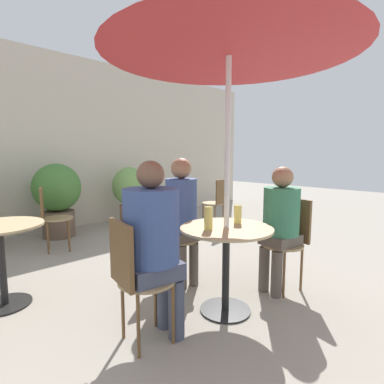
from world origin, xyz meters
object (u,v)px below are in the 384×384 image
at_px(seated_person_1, 182,210).
at_px(potted_plant_2, 129,191).
at_px(potted_plant_1, 57,195).
at_px(umbrella, 229,37).
at_px(cafe_table_far, 1,247).
at_px(bistro_chair_0, 289,235).
at_px(bistro_chair_1, 175,229).
at_px(bistro_chair_2, 134,271).
at_px(bistro_chair_3, 50,213).
at_px(bistro_chair_4, 218,199).
at_px(cafe_table_near, 226,248).
at_px(seated_person_0, 280,218).
at_px(beer_glass_1, 238,214).
at_px(seated_person_2, 154,237).
at_px(beer_glass_0, 208,218).

bearing_deg(seated_person_1, potted_plant_2, 77.38).
relative_size(potted_plant_1, umbrella, 0.50).
relative_size(cafe_table_far, potted_plant_1, 0.62).
bearing_deg(seated_person_1, umbrella, -90.00).
distance_m(bistro_chair_0, bistro_chair_1, 1.14).
relative_size(bistro_chair_2, bistro_chair_3, 1.00).
bearing_deg(bistro_chair_3, bistro_chair_4, -86.29).
relative_size(bistro_chair_3, potted_plant_2, 0.82).
height_order(cafe_table_near, bistro_chair_3, bistro_chair_3).
xyz_separation_m(cafe_table_far, seated_person_0, (1.95, -1.48, 0.19)).
bearing_deg(potted_plant_2, umbrella, -109.40).
distance_m(bistro_chair_2, beer_glass_1, 1.01).
relative_size(cafe_table_far, bistro_chair_0, 0.82).
xyz_separation_m(bistro_chair_3, seated_person_0, (1.13, -2.73, 0.18)).
bearing_deg(bistro_chair_2, potted_plant_1, -2.50).
xyz_separation_m(cafe_table_far, bistro_chair_2, (0.51, -1.25, 0.01)).
bearing_deg(beer_glass_1, potted_plant_2, 73.21).
bearing_deg(potted_plant_1, umbrella, -87.61).
xyz_separation_m(seated_person_2, beer_glass_1, (0.82, -0.09, 0.06)).
relative_size(cafe_table_far, seated_person_2, 0.57).
relative_size(bistro_chair_1, umbrella, 0.38).
relative_size(bistro_chair_4, beer_glass_0, 4.80).
bearing_deg(cafe_table_near, potted_plant_1, 92.39).
relative_size(cafe_table_near, bistro_chair_4, 0.86).
distance_m(seated_person_1, seated_person_2, 0.93).
relative_size(bistro_chair_4, umbrella, 0.38).
height_order(bistro_chair_0, potted_plant_2, potted_plant_2).
bearing_deg(seated_person_0, bistro_chair_2, -90.00).
distance_m(seated_person_2, beer_glass_0, 0.49).
distance_m(cafe_table_far, umbrella, 2.51).
relative_size(bistro_chair_1, bistro_chair_3, 1.00).
bearing_deg(seated_person_1, beer_glass_0, -104.91).
height_order(cafe_table_far, potted_plant_2, potted_plant_2).
bearing_deg(seated_person_2, potted_plant_1, 0.08).
xyz_separation_m(bistro_chair_0, umbrella, (-0.79, 0.13, 1.64)).
height_order(bistro_chair_2, umbrella, umbrella).
relative_size(beer_glass_0, beer_glass_1, 1.16).
relative_size(seated_person_2, potted_plant_2, 1.17).
height_order(seated_person_2, potted_plant_1, seated_person_2).
height_order(seated_person_2, potted_plant_2, seated_person_2).
relative_size(bistro_chair_3, seated_person_1, 0.69).
xyz_separation_m(bistro_chair_3, potted_plant_1, (0.35, 0.67, 0.14)).
xyz_separation_m(seated_person_0, seated_person_2, (-1.30, 0.21, 0.03)).
bearing_deg(seated_person_1, cafe_table_near, -90.00).
relative_size(cafe_table_near, beer_glass_0, 4.12).
distance_m(potted_plant_2, umbrella, 3.80).
bearing_deg(seated_person_2, beer_glass_1, -86.83).
xyz_separation_m(cafe_table_near, umbrella, (-0.00, 0.00, 1.63)).
bearing_deg(beer_glass_1, umbrella, -173.82).
distance_m(cafe_table_far, potted_plant_1, 2.25).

